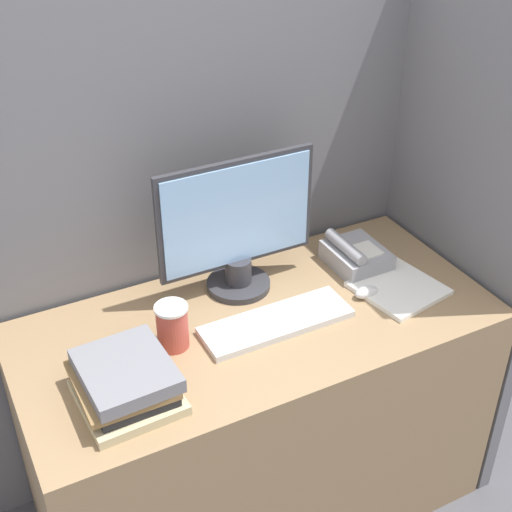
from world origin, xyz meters
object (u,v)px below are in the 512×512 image
(monitor, at_px, (237,231))
(desk_telephone, at_px, (355,256))
(book_stack, at_px, (126,382))
(mouse, at_px, (366,292))
(coffee_cup, at_px, (172,326))
(keyboard, at_px, (276,322))

(monitor, distance_m, desk_telephone, 0.41)
(book_stack, distance_m, desk_telephone, 0.85)
(desk_telephone, bearing_deg, mouse, -112.37)
(mouse, bearing_deg, monitor, 144.44)
(coffee_cup, bearing_deg, keyboard, -9.92)
(coffee_cup, relative_size, desk_telephone, 0.68)
(book_stack, bearing_deg, mouse, 5.91)
(mouse, relative_size, coffee_cup, 0.58)
(keyboard, relative_size, coffee_cup, 3.33)
(mouse, distance_m, desk_telephone, 0.17)
(book_stack, xyz_separation_m, desk_telephone, (0.82, 0.23, -0.01))
(monitor, height_order, desk_telephone, monitor)
(desk_telephone, bearing_deg, keyboard, -157.56)
(monitor, distance_m, mouse, 0.42)
(monitor, height_order, mouse, monitor)
(coffee_cup, height_order, desk_telephone, coffee_cup)
(coffee_cup, relative_size, book_stack, 0.49)
(coffee_cup, xyz_separation_m, book_stack, (-0.17, -0.13, -0.01))
(monitor, xyz_separation_m, coffee_cup, (-0.27, -0.17, -0.13))
(keyboard, xyz_separation_m, mouse, (0.30, -0.01, 0.01))
(coffee_cup, bearing_deg, desk_telephone, 8.70)
(monitor, distance_m, book_stack, 0.56)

